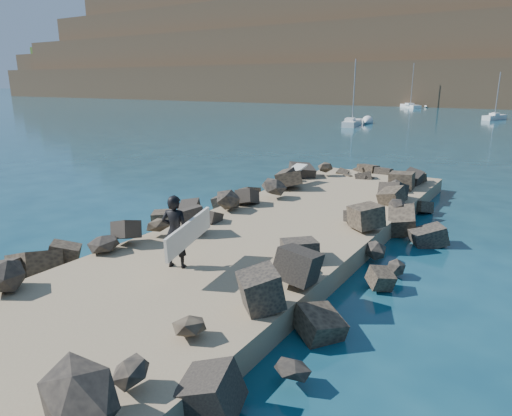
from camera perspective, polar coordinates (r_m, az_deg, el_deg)
The scene contains 9 objects.
ground at distance 14.75m, azimuth 2.09°, elevation -4.75°, with size 800.00×800.00×0.00m, color #0F384C.
jetty at distance 13.07m, azimuth -2.37°, elevation -6.07°, with size 6.00×26.00×0.60m, color #8C7759.
riprap_left at distance 15.10m, azimuth -10.37°, elevation -2.51°, with size 2.60×22.00×1.00m, color black.
riprap_right at distance 12.13m, azimuth 10.43°, elevation -7.06°, with size 2.60×22.00×1.00m, color black.
surfboard_resting at distance 20.56m, azimuth 4.30°, elevation 4.03°, with size 0.57×2.27×0.08m, color silver.
surfer_with_board at distance 11.40m, azimuth -9.83°, elevation -2.95°, with size 1.15×2.26×1.86m.
sailboat_b at distance 73.80m, azimuth 27.65°, elevation 10.02°, with size 2.74×5.46×6.64m.
sailboat_a at distance 57.65m, azimuth 11.92°, elevation 10.38°, with size 2.71×6.67×7.91m.
sailboat_e at distance 102.56m, azimuth 18.72°, elevation 11.98°, with size 5.74×7.14×9.08m.
Camera 1 is at (6.97, -11.96, 5.08)m, focal length 32.00 mm.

